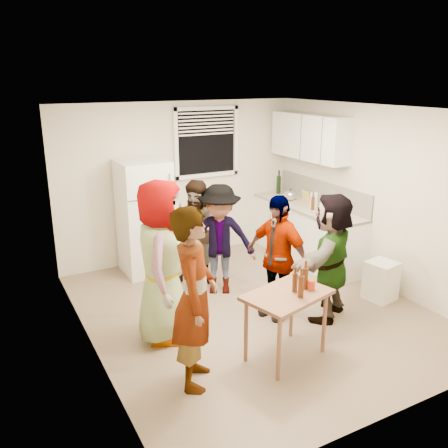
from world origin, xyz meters
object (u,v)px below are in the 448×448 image
beer_bottle_counter (312,210)px  guest_back_left (200,284)px  kettle (290,200)px  guest_stripe (196,380)px  guest_grey (165,336)px  refrigerator (145,218)px  guest_black (275,314)px  red_cup (311,290)px  blue_cup (328,220)px  guest_orange (327,315)px  trash_bin (381,281)px  wine_bottle (278,193)px  beer_bottle_table (294,292)px  serving_table (285,356)px  guest_back_right (220,291)px

beer_bottle_counter → guest_back_left: size_ratio=0.13×
kettle → guest_stripe: 3.96m
beer_bottle_counter → guest_grey: size_ratio=0.11×
refrigerator → guest_black: (0.94, -2.10, -0.85)m
red_cup → guest_grey: 1.78m
blue_cup → guest_orange: (-0.71, -0.90, -0.90)m
kettle → beer_bottle_counter: size_ratio=1.20×
refrigerator → blue_cup: size_ratio=13.31×
trash_bin → guest_stripe: 2.98m
beer_bottle_counter → guest_grey: beer_bottle_counter is taller
wine_bottle → red_cup: (-1.73, -3.12, -0.16)m
guest_orange → kettle: bearing=-144.5°
refrigerator → guest_back_left: 1.29m
beer_bottle_table → red_cup: size_ratio=1.91×
beer_bottle_counter → guest_stripe: (-2.86, -1.88, -0.90)m
guest_stripe → guest_orange: bearing=-47.9°
trash_bin → serving_table: 2.00m
trash_bin → beer_bottle_table: (-1.83, -0.53, 0.49)m
red_cup → blue_cup: bearing=45.1°
beer_bottle_table → guest_black: beer_bottle_table is taller
blue_cup → red_cup: size_ratio=1.20×
guest_stripe → beer_bottle_counter: bearing=-26.8°
beer_bottle_counter → guest_black: size_ratio=0.13×
trash_bin → guest_black: trash_bin is taller
beer_bottle_counter → beer_bottle_table: bearing=-132.1°
kettle → guest_back_left: (-1.89, -0.50, -0.90)m
red_cup → guest_stripe: 1.48m
refrigerator → guest_back_right: refrigerator is taller
blue_cup → guest_back_right: blue_cup is taller
wine_bottle → red_cup: size_ratio=2.86×
beer_bottle_table → guest_orange: size_ratio=0.13×
guest_orange → guest_black: bearing=-61.8°
kettle → guest_orange: 2.46m
red_cup → guest_back_left: 2.28m
kettle → guest_orange: kettle is taller
refrigerator → guest_back_right: size_ratio=1.12×
refrigerator → trash_bin: size_ratio=3.25×
red_cup → wine_bottle: bearing=61.0°
blue_cup → guest_grey: size_ratio=0.07×
red_cup → guest_black: size_ratio=0.07×
kettle → beer_bottle_counter: (-0.05, -0.65, -0.00)m
guest_grey → guest_black: guest_grey is taller
refrigerator → guest_stripe: size_ratio=0.96×
guest_grey → refrigerator: bearing=14.4°
serving_table → refrigerator: bearing=99.8°
beer_bottle_counter → guest_back_right: beer_bottle_counter is taller
refrigerator → wine_bottle: bearing=3.5°
serving_table → red_cup: (0.27, -0.05, 0.74)m
refrigerator → beer_bottle_counter: refrigerator is taller
serving_table → guest_back_left: size_ratio=0.57×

